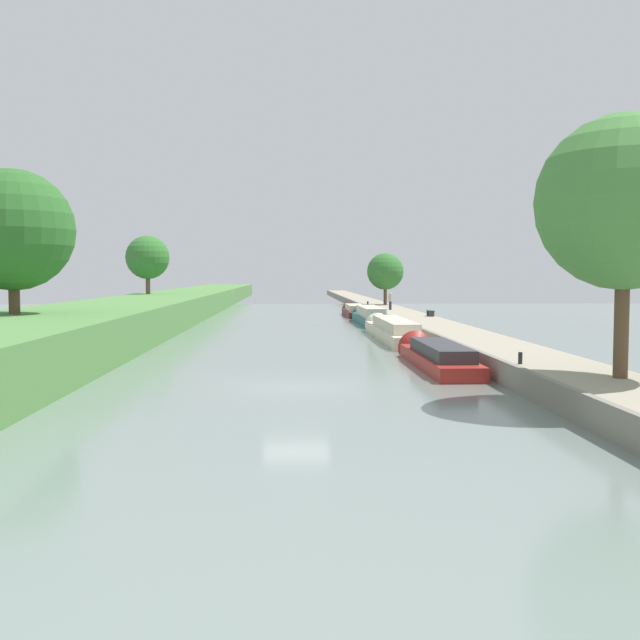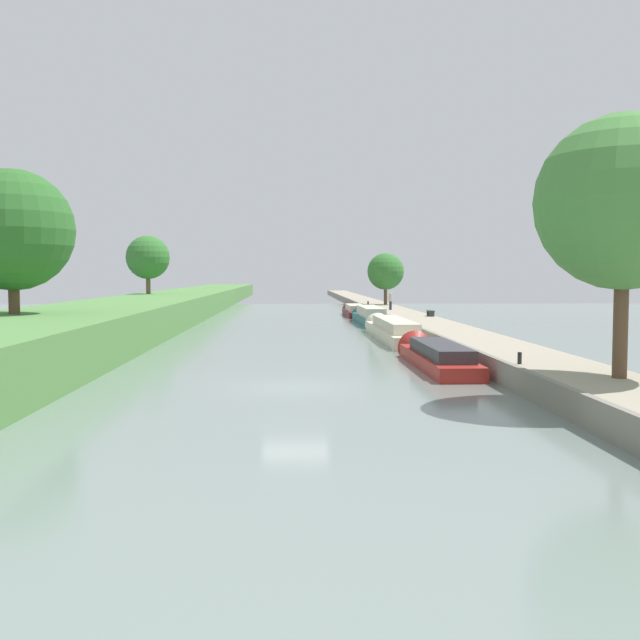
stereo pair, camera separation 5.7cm
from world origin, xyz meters
name	(u,v)px [view 1 (the left image)]	position (x,y,z in m)	size (l,w,h in m)	color
ground_plane	(296,388)	(0.00, 0.00, 0.00)	(160.00, 160.00, 0.00)	slate
right_towpath	(555,374)	(9.96, 0.00, 0.45)	(3.56, 260.00, 0.91)	#9E937F
stone_quay	(506,374)	(8.06, 0.00, 0.48)	(0.25, 260.00, 0.96)	gray
narrowboat_red	(435,355)	(6.61, 6.59, 0.48)	(1.97, 11.40, 1.87)	maroon
narrowboat_cream	(391,330)	(6.60, 21.09, 0.58)	(2.01, 16.23, 1.98)	beige
narrowboat_teal	(369,316)	(6.78, 36.64, 0.62)	(2.00, 13.63, 2.14)	#195B60
narrowboat_maroon	(354,311)	(6.55, 48.92, 0.48)	(1.92, 10.61, 1.83)	maroon
tree_rightbank_near	(625,203)	(10.57, -4.17, 6.61)	(5.69, 5.69, 8.56)	brown
tree_rightbank_midnear	(385,272)	(10.65, 54.96, 4.66)	(4.16, 4.16, 5.84)	brown
tree_leftbank_downstream	(148,257)	(-15.19, 50.56, 6.12)	(4.59, 4.59, 6.16)	brown
tree_leftbank_upstream	(12,230)	(-14.40, 10.68, 6.57)	(6.23, 6.23, 7.43)	brown
person_walking	(390,301)	(9.49, 42.47, 1.78)	(0.34, 0.34, 1.66)	#282D42
mooring_bollard_near	(520,358)	(8.48, -0.35, 1.13)	(0.16, 0.16, 0.45)	black
mooring_bollard_far	(368,303)	(8.48, 53.22, 1.13)	(0.16, 0.16, 0.45)	black
park_bench	(430,312)	(11.30, 31.68, 1.25)	(0.44, 1.50, 0.47)	#333338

